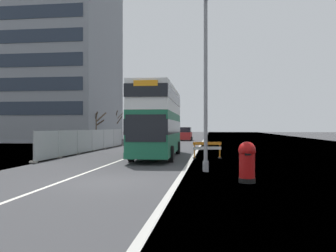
{
  "coord_description": "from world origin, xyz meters",
  "views": [
    {
      "loc": [
        4.0,
        -13.33,
        2.14
      ],
      "look_at": [
        1.43,
        7.2,
        2.2
      ],
      "focal_mm": 37.64,
      "sensor_mm": 36.0,
      "label": 1
    }
  ],
  "objects_px": {
    "car_receding_mid": "(153,135)",
    "car_oncoming_near": "(145,136)",
    "roadworks_barrier": "(207,148)",
    "red_pillar_postbox": "(247,160)",
    "lamppost_foreground": "(206,88)",
    "car_receding_far": "(186,134)",
    "double_decker_bus": "(158,121)"
  },
  "relations": [
    {
      "from": "lamppost_foreground",
      "to": "red_pillar_postbox",
      "type": "xyz_separation_m",
      "value": [
        1.64,
        -3.13,
        -3.15
      ]
    },
    {
      "from": "roadworks_barrier",
      "to": "car_oncoming_near",
      "type": "xyz_separation_m",
      "value": [
        -8.04,
        19.24,
        0.25
      ]
    },
    {
      "from": "lamppost_foreground",
      "to": "red_pillar_postbox",
      "type": "height_order",
      "value": "lamppost_foreground"
    },
    {
      "from": "red_pillar_postbox",
      "to": "roadworks_barrier",
      "type": "relative_size",
      "value": 0.81
    },
    {
      "from": "red_pillar_postbox",
      "to": "roadworks_barrier",
      "type": "height_order",
      "value": "red_pillar_postbox"
    },
    {
      "from": "lamppost_foreground",
      "to": "car_receding_far",
      "type": "relative_size",
      "value": 1.86
    },
    {
      "from": "roadworks_barrier",
      "to": "car_oncoming_near",
      "type": "height_order",
      "value": "car_oncoming_near"
    },
    {
      "from": "red_pillar_postbox",
      "to": "car_receding_mid",
      "type": "relative_size",
      "value": 0.4
    },
    {
      "from": "car_receding_mid",
      "to": "car_receding_far",
      "type": "distance_m",
      "value": 7.46
    },
    {
      "from": "red_pillar_postbox",
      "to": "car_receding_far",
      "type": "height_order",
      "value": "car_receding_far"
    },
    {
      "from": "lamppost_foreground",
      "to": "roadworks_barrier",
      "type": "bearing_deg",
      "value": 90.19
    },
    {
      "from": "red_pillar_postbox",
      "to": "roadworks_barrier",
      "type": "bearing_deg",
      "value": 99.24
    },
    {
      "from": "lamppost_foreground",
      "to": "car_receding_far",
      "type": "distance_m",
      "value": 38.96
    },
    {
      "from": "car_receding_mid",
      "to": "red_pillar_postbox",
      "type": "bearing_deg",
      "value": -74.83
    },
    {
      "from": "lamppost_foreground",
      "to": "car_oncoming_near",
      "type": "height_order",
      "value": "lamppost_foreground"
    },
    {
      "from": "car_receding_mid",
      "to": "lamppost_foreground",
      "type": "bearing_deg",
      "value": -76.14
    },
    {
      "from": "double_decker_bus",
      "to": "lamppost_foreground",
      "type": "bearing_deg",
      "value": -65.5
    },
    {
      "from": "red_pillar_postbox",
      "to": "car_receding_mid",
      "type": "xyz_separation_m",
      "value": [
        -9.66,
        35.64,
        0.14
      ]
    },
    {
      "from": "double_decker_bus",
      "to": "car_receding_far",
      "type": "distance_m",
      "value": 31.03
    },
    {
      "from": "car_receding_far",
      "to": "car_oncoming_near",
      "type": "bearing_deg",
      "value": -109.04
    },
    {
      "from": "red_pillar_postbox",
      "to": "lamppost_foreground",
      "type": "bearing_deg",
      "value": 117.62
    },
    {
      "from": "car_receding_mid",
      "to": "car_oncoming_near",
      "type": "bearing_deg",
      "value": -90.41
    },
    {
      "from": "car_oncoming_near",
      "to": "car_receding_far",
      "type": "height_order",
      "value": "car_receding_far"
    },
    {
      "from": "lamppost_foreground",
      "to": "car_oncoming_near",
      "type": "distance_m",
      "value": 27.7
    },
    {
      "from": "lamppost_foreground",
      "to": "car_receding_mid",
      "type": "distance_m",
      "value": 33.61
    },
    {
      "from": "car_receding_far",
      "to": "roadworks_barrier",
      "type": "bearing_deg",
      "value": -83.16
    },
    {
      "from": "double_decker_bus",
      "to": "car_receding_mid",
      "type": "bearing_deg",
      "value": 100.32
    },
    {
      "from": "roadworks_barrier",
      "to": "car_receding_mid",
      "type": "xyz_separation_m",
      "value": [
        -8.0,
        25.42,
        0.27
      ]
    },
    {
      "from": "lamppost_foreground",
      "to": "roadworks_barrier",
      "type": "height_order",
      "value": "lamppost_foreground"
    },
    {
      "from": "roadworks_barrier",
      "to": "lamppost_foreground",
      "type": "bearing_deg",
      "value": -89.81
    },
    {
      "from": "roadworks_barrier",
      "to": "car_receding_mid",
      "type": "relative_size",
      "value": 0.49
    },
    {
      "from": "lamppost_foreground",
      "to": "car_receding_mid",
      "type": "height_order",
      "value": "lamppost_foreground"
    }
  ]
}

